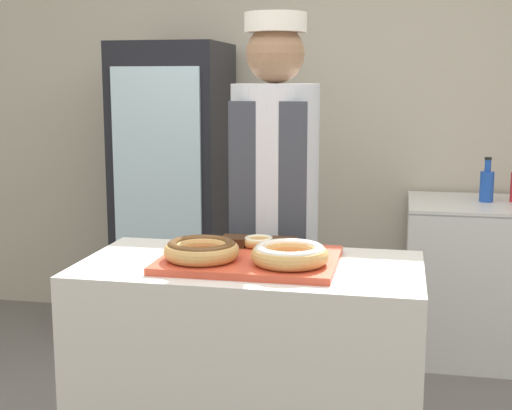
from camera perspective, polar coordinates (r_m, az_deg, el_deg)
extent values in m
cube|color=#BCB29E|center=(4.41, 5.39, 7.73)|extent=(8.00, 0.06, 2.70)
cube|color=beige|center=(2.53, -0.47, -14.76)|extent=(1.13, 0.59, 0.91)
cube|color=#D84C33|center=(2.37, -0.49, -4.41)|extent=(0.58, 0.44, 0.02)
torus|color=tan|center=(2.33, -4.38, -3.68)|extent=(0.25, 0.25, 0.06)
torus|color=brown|center=(2.32, -4.38, -3.30)|extent=(0.23, 0.23, 0.04)
torus|color=tan|center=(2.27, 2.71, -4.03)|extent=(0.25, 0.25, 0.06)
torus|color=white|center=(2.26, 2.71, -3.64)|extent=(0.23, 0.23, 0.04)
torus|color=tan|center=(2.50, 0.21, -2.98)|extent=(0.12, 0.12, 0.03)
torus|color=beige|center=(2.50, 0.21, -2.79)|extent=(0.11, 0.11, 0.02)
cube|color=#382111|center=(2.52, -1.74, -2.89)|extent=(0.09, 0.09, 0.03)
cube|color=#382111|center=(2.49, 2.19, -3.07)|extent=(0.09, 0.09, 0.03)
cylinder|color=#4C4C51|center=(3.06, 1.46, -10.86)|extent=(0.26, 0.26, 0.86)
cylinder|color=silver|center=(2.88, 1.52, 3.26)|extent=(0.35, 0.35, 0.64)
cube|color=#383D47|center=(2.80, 0.89, -5.65)|extent=(0.30, 0.02, 1.35)
sphere|color=#936B4C|center=(2.86, 1.56, 12.00)|extent=(0.23, 0.23, 0.23)
cylinder|color=white|center=(2.87, 1.58, 14.38)|extent=(0.24, 0.24, 0.08)
cube|color=black|center=(4.24, -6.49, 1.02)|extent=(0.61, 0.60, 1.73)
cube|color=silver|center=(3.94, -7.89, 0.84)|extent=(0.50, 0.02, 1.38)
cube|color=silver|center=(4.15, 18.37, -5.71)|extent=(0.93, 0.68, 0.86)
cube|color=gray|center=(4.07, 18.68, -0.11)|extent=(0.93, 0.68, 0.01)
cylinder|color=#1E4CB2|center=(4.07, 17.97, 1.41)|extent=(0.08, 0.08, 0.17)
cylinder|color=#1E4CB2|center=(4.06, 18.06, 3.01)|extent=(0.03, 0.03, 0.06)
cylinder|color=black|center=(4.05, 18.09, 3.56)|extent=(0.04, 0.04, 0.01)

